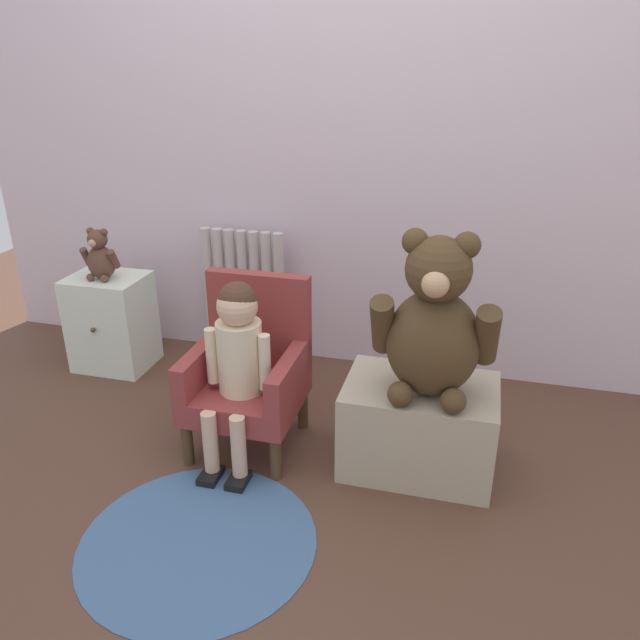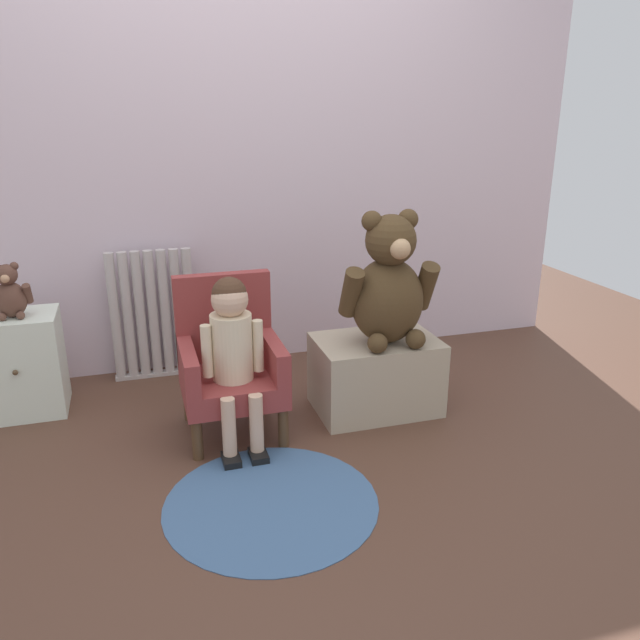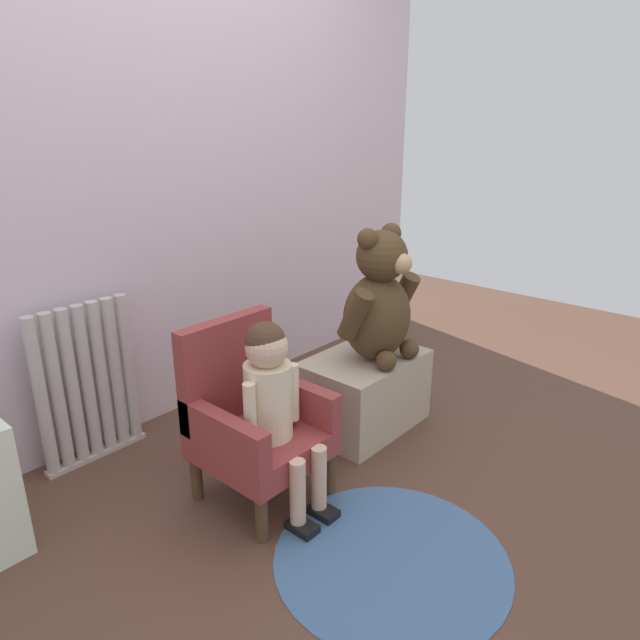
{
  "view_description": "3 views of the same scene",
  "coord_description": "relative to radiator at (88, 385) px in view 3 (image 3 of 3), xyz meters",
  "views": [
    {
      "loc": [
        0.61,
        -1.58,
        1.47
      ],
      "look_at": [
        0.08,
        0.44,
        0.55
      ],
      "focal_mm": 35.0,
      "sensor_mm": 36.0,
      "label": 1
    },
    {
      "loc": [
        -0.56,
        -2.04,
        1.34
      ],
      "look_at": [
        0.19,
        0.42,
        0.47
      ],
      "focal_mm": 35.0,
      "sensor_mm": 36.0,
      "label": 2
    },
    {
      "loc": [
        -1.44,
        -0.98,
        1.35
      ],
      "look_at": [
        0.2,
        0.46,
        0.58
      ],
      "focal_mm": 32.0,
      "sensor_mm": 36.0,
      "label": 3
    }
  ],
  "objects": [
    {
      "name": "large_teddy_bear",
      "position": [
        0.99,
        -0.73,
        0.27
      ],
      "size": [
        0.43,
        0.3,
        0.59
      ],
      "color": "#49351D",
      "rests_on": "low_bench"
    },
    {
      "name": "back_wall",
      "position": [
        0.49,
        0.12,
        0.87
      ],
      "size": [
        3.8,
        0.05,
        2.4
      ],
      "primitive_type": "cube",
      "color": "silver",
      "rests_on": "ground_plane"
    },
    {
      "name": "radiator",
      "position": [
        0.0,
        0.0,
        0.0
      ],
      "size": [
        0.43,
        0.05,
        0.67
      ],
      "color": "#BEB5B1",
      "rests_on": "ground_plane"
    },
    {
      "name": "floor_rug",
      "position": [
        0.32,
        -1.29,
        -0.33
      ],
      "size": [
        0.77,
        0.77,
        0.01
      ],
      "primitive_type": "cylinder",
      "color": "#406089",
      "rests_on": "ground_plane"
    },
    {
      "name": "ground_plane",
      "position": [
        0.49,
        -1.11,
        -0.33
      ],
      "size": [
        6.0,
        6.0,
        0.0
      ],
      "primitive_type": "plane",
      "color": "#523427"
    },
    {
      "name": "child_armchair",
      "position": [
        0.29,
        -0.68,
        -0.02
      ],
      "size": [
        0.42,
        0.42,
        0.67
      ],
      "color": "maroon",
      "rests_on": "ground_plane"
    },
    {
      "name": "low_bench",
      "position": [
        0.96,
        -0.69,
        -0.16
      ],
      "size": [
        0.55,
        0.38,
        0.34
      ],
      "primitive_type": "cube",
      "color": "tan",
      "rests_on": "ground_plane"
    },
    {
      "name": "child_figure",
      "position": [
        0.29,
        -0.79,
        0.12
      ],
      "size": [
        0.25,
        0.35,
        0.71
      ],
      "color": "beige",
      "rests_on": "ground_plane"
    }
  ]
}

